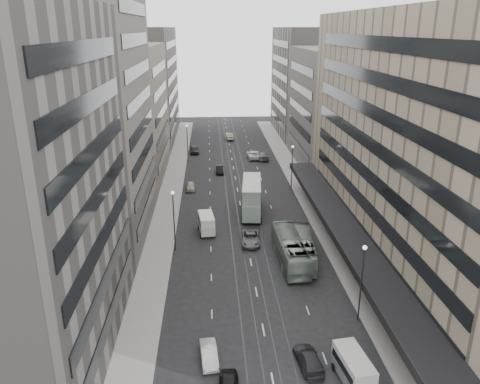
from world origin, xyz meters
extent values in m
plane|color=black|center=(0.00, 0.00, 0.00)|extent=(220.00, 220.00, 0.00)
cube|color=gray|center=(12.00, 37.50, 0.07)|extent=(4.00, 125.00, 0.15)
cube|color=gray|center=(-12.00, 37.50, 0.07)|extent=(4.00, 125.00, 0.15)
cube|color=gray|center=(21.50, 8.00, 15.00)|extent=(15.00, 60.00, 30.00)
cube|color=black|center=(12.00, 8.00, 4.00)|extent=(4.40, 60.00, 0.50)
cube|color=#534C48|center=(21.50, 52.00, 12.00)|extent=(15.00, 28.00, 24.00)
cube|color=#67615C|center=(21.50, 82.00, 14.00)|extent=(15.00, 32.00, 28.00)
cube|color=#67615C|center=(-21.50, -8.00, 15.00)|extent=(15.00, 28.00, 30.00)
cube|color=#534C48|center=(-21.50, 19.00, 17.00)|extent=(15.00, 26.00, 34.00)
cube|color=#74665A|center=(-21.50, 46.00, 12.50)|extent=(15.00, 28.00, 25.00)
cube|color=#67615C|center=(-21.50, 79.00, 14.00)|extent=(15.00, 38.00, 28.00)
cylinder|color=#262628|center=(9.70, -5.00, 4.00)|extent=(0.16, 0.16, 8.00)
sphere|color=silver|center=(9.70, -5.00, 8.10)|extent=(0.44, 0.44, 0.44)
cylinder|color=#262628|center=(9.70, 35.00, 4.00)|extent=(0.16, 0.16, 8.00)
sphere|color=silver|center=(9.70, 35.00, 8.10)|extent=(0.44, 0.44, 0.44)
cylinder|color=#262628|center=(-9.70, 12.00, 4.00)|extent=(0.16, 0.16, 8.00)
sphere|color=silver|center=(-9.70, 12.00, 8.10)|extent=(0.44, 0.44, 0.44)
cylinder|color=#262628|center=(-9.70, 55.00, 4.00)|extent=(0.16, 0.16, 8.00)
sphere|color=silver|center=(-9.70, 55.00, 8.10)|extent=(0.44, 0.44, 0.44)
imported|color=gray|center=(4.92, 7.85, 1.69)|extent=(3.15, 12.24, 3.39)
imported|color=gray|center=(6.57, 8.29, 1.55)|extent=(3.82, 11.34, 3.10)
cube|color=gray|center=(1.50, 24.03, 1.82)|extent=(3.70, 10.15, 2.54)
cube|color=gray|center=(1.50, 24.03, 4.19)|extent=(3.61, 9.75, 2.21)
cube|color=silver|center=(1.50, 24.03, 5.36)|extent=(3.70, 10.15, 0.13)
cylinder|color=black|center=(-0.22, 20.60, 0.55)|extent=(0.41, 1.13, 1.10)
cylinder|color=black|center=(2.53, 20.34, 0.55)|extent=(0.41, 1.13, 1.10)
cylinder|color=black|center=(0.47, 27.72, 0.55)|extent=(0.41, 1.13, 1.10)
cylinder|color=black|center=(3.22, 27.45, 0.55)|extent=(0.41, 1.13, 1.10)
cube|color=#545A5C|center=(6.58, -13.55, 0.99)|extent=(2.64, 5.04, 1.25)
cube|color=#AFAEAA|center=(6.58, -13.55, 2.11)|extent=(2.58, 4.94, 0.99)
cylinder|color=black|center=(5.37, -12.10, 0.36)|extent=(0.29, 0.74, 0.72)
cylinder|color=black|center=(7.37, -11.84, 0.36)|extent=(0.29, 0.74, 0.72)
cube|color=beige|center=(-5.57, 17.31, 1.04)|extent=(2.51, 4.64, 1.37)
cube|color=silver|center=(-5.57, 17.31, 2.26)|extent=(2.46, 4.55, 1.07)
cylinder|color=black|center=(-6.39, 15.74, 0.36)|extent=(0.28, 0.73, 0.71)
cylinder|color=black|center=(-4.41, 15.97, 0.36)|extent=(0.28, 0.73, 0.71)
cylinder|color=black|center=(-6.74, 18.65, 0.36)|extent=(0.28, 0.73, 0.71)
cylinder|color=black|center=(-4.75, 18.88, 0.36)|extent=(0.28, 0.73, 0.71)
imported|color=silver|center=(-5.30, -10.08, 0.66)|extent=(1.77, 4.13, 1.32)
imported|color=slate|center=(0.44, 13.54, 0.73)|extent=(2.76, 5.39, 1.46)
imported|color=#242426|center=(3.34, -11.33, 0.67)|extent=(2.32, 4.80, 1.35)
imported|color=#ABA48E|center=(-8.50, 36.37, 0.68)|extent=(1.76, 4.03, 1.35)
imported|color=black|center=(-2.97, 46.62, 0.73)|extent=(1.59, 4.43, 1.45)
imported|color=silver|center=(4.94, 57.32, 0.86)|extent=(3.03, 6.24, 1.71)
imported|color=slate|center=(6.65, 56.20, 0.81)|extent=(2.89, 5.82, 1.63)
imported|color=black|center=(-8.50, 62.79, 0.84)|extent=(2.28, 5.05, 1.68)
imported|color=#A19A85|center=(0.30, 76.66, 0.83)|extent=(2.09, 5.15, 1.66)
imported|color=black|center=(12.34, -8.09, 0.96)|extent=(0.64, 0.47, 1.61)
camera|label=1|loc=(-4.81, -44.33, 27.89)|focal=35.00mm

